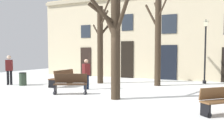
{
  "coord_description": "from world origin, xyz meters",
  "views": [
    {
      "loc": [
        5.16,
        -9.54,
        1.89
      ],
      "look_at": [
        0.0,
        1.52,
        1.03
      ],
      "focal_mm": 38.56,
      "sensor_mm": 36.0,
      "label": 1
    }
  ],
  "objects": [
    {
      "name": "tree_near_facade",
      "position": [
        -1.85,
        3.78,
        2.51
      ],
      "size": [
        1.47,
        1.19,
        5.1
      ],
      "color": "#382B1E",
      "rests_on": "ground"
    },
    {
      "name": "streetlamp",
      "position": [
        4.09,
        6.37,
        2.42
      ],
      "size": [
        0.3,
        0.3,
        3.96
      ],
      "color": "black",
      "rests_on": "ground"
    },
    {
      "name": "bench_far_corner",
      "position": [
        -3.28,
        1.74,
        0.48
      ],
      "size": [
        0.56,
        1.94,
        0.94
      ],
      "rotation": [
        0.0,
        0.0,
        4.75
      ],
      "color": "#51331E",
      "rests_on": "ground"
    },
    {
      "name": "tree_right_of_center",
      "position": [
        1.11,
        -0.63,
        2.34
      ],
      "size": [
        1.86,
        2.01,
        4.73
      ],
      "color": "#382B1E",
      "rests_on": "ground"
    },
    {
      "name": "building_facade",
      "position": [
        0.02,
        7.8,
        3.25
      ],
      "size": [
        18.33,
        0.6,
        6.41
      ],
      "color": "beige",
      "rests_on": "ground"
    },
    {
      "name": "tree_center",
      "position": [
        1.65,
        4.22,
        2.81
      ],
      "size": [
        1.66,
        2.33,
        5.25
      ],
      "color": "#382B1E",
      "rests_on": "ground"
    },
    {
      "name": "bench_near_lamp",
      "position": [
        -1.23,
        -0.37,
        0.48
      ],
      "size": [
        1.56,
        1.04,
        0.95
      ],
      "rotation": [
        0.0,
        0.0,
        0.45
      ],
      "color": "#3D2819",
      "rests_on": "ground"
    },
    {
      "name": "person_by_shop_door",
      "position": [
        -6.41,
        0.79,
        0.98
      ],
      "size": [
        0.44,
        0.39,
        1.76
      ],
      "rotation": [
        0.0,
        0.0,
        0.58
      ],
      "color": "black",
      "rests_on": "ground"
    },
    {
      "name": "ground_plane",
      "position": [
        0.0,
        0.0,
        0.0
      ],
      "size": [
        29.33,
        29.33,
        0.0
      ],
      "primitive_type": "plane",
      "color": "white"
    },
    {
      "name": "litter_bin",
      "position": [
        -5.5,
        0.94,
        0.38
      ],
      "size": [
        0.44,
        0.44,
        0.76
      ],
      "color": "#2D3D2D",
      "rests_on": "ground"
    },
    {
      "name": "person_strolling",
      "position": [
        -1.33,
        1.19,
        0.87
      ],
      "size": [
        0.33,
        0.43,
        1.58
      ],
      "rotation": [
        0.0,
        0.0,
        4.39
      ],
      "color": "black",
      "rests_on": "ground"
    }
  ]
}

